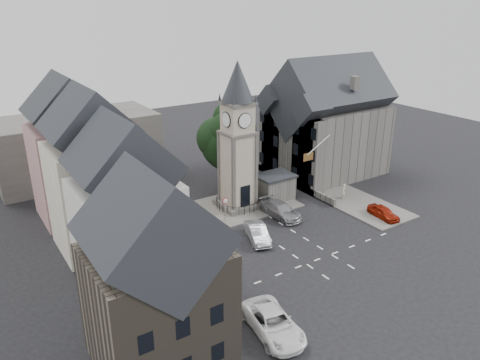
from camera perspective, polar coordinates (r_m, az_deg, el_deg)
ground at (r=47.09m, az=5.06°, el=-6.70°), size 120.00×120.00×0.00m
pavement_west at (r=46.27m, az=-12.10°, el=-7.57°), size 6.00×30.00×0.14m
pavement_east at (r=59.73m, az=9.42°, el=-0.57°), size 6.00×26.00×0.14m
central_island at (r=53.63m, az=1.07°, el=-2.87°), size 10.00×8.00×0.16m
road_markings at (r=43.50m, az=9.59°, el=-9.48°), size 20.00×8.00×0.01m
clock_tower at (r=50.05m, az=-0.29°, el=5.16°), size 4.86×4.86×16.25m
stone_shelter at (r=54.47m, az=4.24°, el=-0.85°), size 4.30×3.30×3.08m
town_tree at (r=55.47m, az=-1.38°, el=5.55°), size 7.20×7.20×10.80m
warning_sign_post at (r=48.54m, az=-1.81°, el=-3.06°), size 0.70×0.19×2.85m
terrace_pink at (r=51.87m, az=-19.86°, el=2.67°), size 8.10×7.60×12.80m
terrace_cream at (r=44.51m, az=-17.28°, el=-0.03°), size 8.10×7.60×12.80m
terrace_tudor at (r=37.58m, az=-13.63°, el=-4.32°), size 8.10×7.60×12.00m
building_sw_stone at (r=30.15m, az=-10.09°, el=-12.75°), size 8.60×7.60×10.40m
backdrop_west at (r=64.56m, az=-19.27°, el=3.88°), size 20.00×10.00×8.00m
east_building at (r=62.22m, az=10.37°, el=6.28°), size 14.40×11.40×12.60m
east_boundary_wall at (r=59.25m, az=6.14°, el=-0.18°), size 0.40×16.00×0.90m
flagpole at (r=52.10m, az=9.56°, el=4.23°), size 3.68×0.10×2.74m
car_west_blue at (r=39.40m, az=-3.93°, el=-11.53°), size 4.57×3.24×1.45m
car_west_silver at (r=43.02m, az=-8.88°, el=-8.82°), size 3.93×3.44×1.28m
car_west_grey at (r=43.97m, az=-9.58°, el=-8.01°), size 5.88×4.20×1.49m
car_island_silver at (r=45.69m, az=2.12°, el=-6.46°), size 3.10×4.97×1.55m
car_island_east at (r=50.52m, az=4.95°, el=-3.65°), size 2.36×5.51×1.58m
car_east_red at (r=52.36m, az=17.08°, el=-3.80°), size 1.93×4.01×1.32m
van_sw_white at (r=34.29m, az=4.07°, el=-17.02°), size 3.63×6.32×1.66m
pedestrian at (r=55.86m, az=12.46°, el=-1.40°), size 0.82×0.80×1.91m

